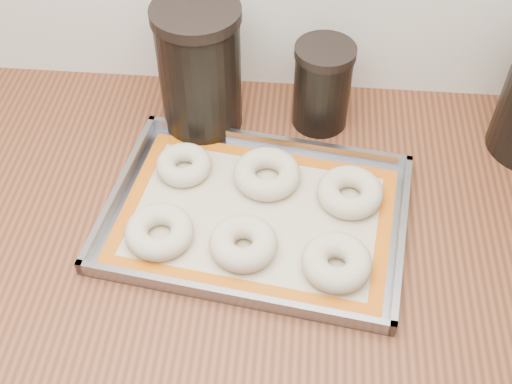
# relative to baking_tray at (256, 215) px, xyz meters

# --- Properties ---
(cabinet) EXTENTS (3.00, 0.65, 0.86)m
(cabinet) POSITION_rel_baking_tray_xyz_m (0.22, 0.02, -0.48)
(cabinet) COLOR slate
(cabinet) RESTS_ON floor
(countertop) EXTENTS (3.06, 0.68, 0.04)m
(countertop) POSITION_rel_baking_tray_xyz_m (0.22, 0.02, -0.03)
(countertop) COLOR brown
(countertop) RESTS_ON cabinet
(baking_tray) EXTENTS (0.50, 0.39, 0.03)m
(baking_tray) POSITION_rel_baking_tray_xyz_m (0.00, 0.00, 0.00)
(baking_tray) COLOR gray
(baking_tray) RESTS_ON countertop
(baking_mat) EXTENTS (0.46, 0.34, 0.00)m
(baking_mat) POSITION_rel_baking_tray_xyz_m (-0.00, 0.00, -0.00)
(baking_mat) COLOR #C6B793
(baking_mat) RESTS_ON baking_tray
(bagel_front_left) EXTENTS (0.11, 0.11, 0.03)m
(bagel_front_left) POSITION_rel_baking_tray_xyz_m (-0.14, -0.06, 0.02)
(bagel_front_left) COLOR beige
(bagel_front_left) RESTS_ON baking_mat
(bagel_front_mid) EXTENTS (0.12, 0.12, 0.04)m
(bagel_front_mid) POSITION_rel_baking_tray_xyz_m (-0.01, -0.07, 0.02)
(bagel_front_mid) COLOR beige
(bagel_front_mid) RESTS_ON baking_mat
(bagel_front_right) EXTENTS (0.12, 0.12, 0.04)m
(bagel_front_right) POSITION_rel_baking_tray_xyz_m (0.12, -0.09, 0.02)
(bagel_front_right) COLOR beige
(bagel_front_right) RESTS_ON baking_mat
(bagel_back_left) EXTENTS (0.11, 0.11, 0.03)m
(bagel_back_left) POSITION_rel_baking_tray_xyz_m (-0.13, 0.08, 0.01)
(bagel_back_left) COLOR beige
(bagel_back_left) RESTS_ON baking_mat
(bagel_back_mid) EXTENTS (0.13, 0.13, 0.04)m
(bagel_back_mid) POSITION_rel_baking_tray_xyz_m (0.01, 0.07, 0.02)
(bagel_back_mid) COLOR beige
(bagel_back_mid) RESTS_ON baking_mat
(bagel_back_right) EXTENTS (0.12, 0.12, 0.04)m
(bagel_back_right) POSITION_rel_baking_tray_xyz_m (0.15, 0.05, 0.02)
(bagel_back_right) COLOR beige
(bagel_back_right) RESTS_ON baking_mat
(canister_left) EXTENTS (0.15, 0.15, 0.23)m
(canister_left) POSITION_rel_baking_tray_xyz_m (-0.11, 0.22, 0.11)
(canister_left) COLOR black
(canister_left) RESTS_ON countertop
(canister_mid) EXTENTS (0.10, 0.10, 0.16)m
(canister_mid) POSITION_rel_baking_tray_xyz_m (0.09, 0.24, 0.07)
(canister_mid) COLOR black
(canister_mid) RESTS_ON countertop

